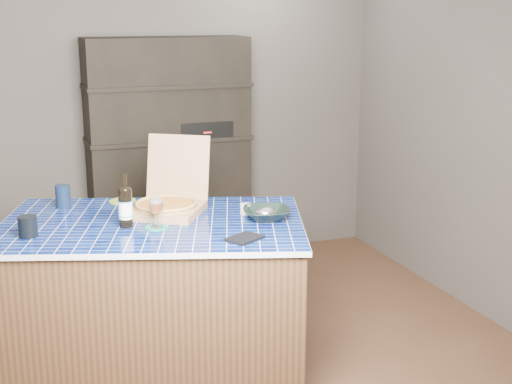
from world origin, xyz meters
name	(u,v)px	position (x,y,z in m)	size (l,w,h in m)	color
room	(232,148)	(0.00, 0.00, 1.25)	(3.50, 3.50, 3.50)	#523623
shelving_unit	(169,157)	(0.00, 1.53, 0.90)	(1.20, 0.41, 1.80)	black
kitchen_island	(155,298)	(-0.48, -0.07, 0.44)	(1.86, 1.48, 0.89)	#43311A
pizza_box	(168,203)	(-0.36, 0.08, 0.94)	(0.56, 0.58, 0.41)	#9D8051
mead_bottle	(125,206)	(-0.62, -0.10, 1.00)	(0.08, 0.08, 0.29)	black
teal_trivet	(157,227)	(-0.48, -0.18, 0.89)	(0.13, 0.13, 0.01)	#167769
wine_glass	(156,206)	(-0.48, -0.18, 1.01)	(0.08, 0.08, 0.17)	white
tumbler	(28,227)	(-1.11, -0.10, 0.94)	(0.10, 0.10, 0.11)	black
dvd_case	(244,238)	(-0.11, -0.53, 0.89)	(0.12, 0.17, 0.01)	black
bowl	(267,214)	(0.12, -0.23, 0.92)	(0.25, 0.25, 0.06)	black
foil_contents	(267,212)	(0.12, -0.23, 0.93)	(0.12, 0.10, 0.06)	#A8A9B3
white_jar	(246,209)	(0.05, -0.09, 0.91)	(0.07, 0.07, 0.06)	silver
navy_cup	(63,196)	(-0.89, 0.40, 0.95)	(0.08, 0.08, 0.13)	black
green_trivet	(123,201)	(-0.55, 0.41, 0.89)	(0.16, 0.16, 0.01)	#88A824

